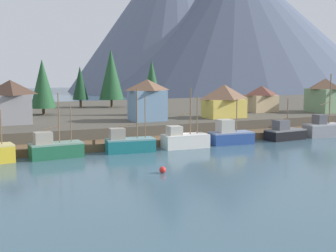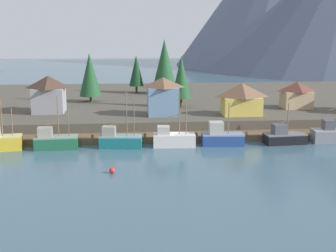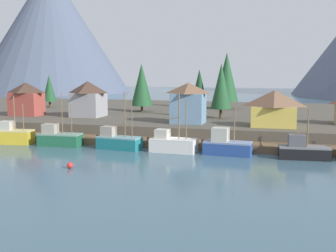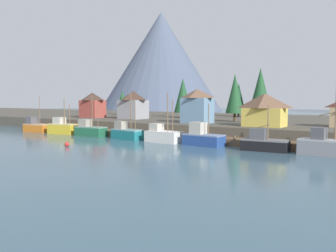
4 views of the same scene
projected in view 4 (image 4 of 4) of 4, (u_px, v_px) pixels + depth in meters
name	position (u px, v px, depth m)	size (l,w,h in m)	color
ground_plane	(220.00, 135.00, 76.66)	(400.00, 400.00, 1.00)	#3D5B6B
dock	(175.00, 137.00, 61.78)	(80.00, 4.00, 1.60)	brown
shoreline_bank	(242.00, 123.00, 86.38)	(400.00, 56.00, 2.50)	#4C473D
mountain_west_peak	(161.00, 62.00, 228.46)	(78.90, 78.90, 62.96)	#4C566B
fishing_boat_orange	(37.00, 127.00, 77.72)	(6.48, 3.42, 7.83)	#CC6B1E
fishing_boat_yellow	(62.00, 128.00, 72.88)	(6.55, 3.41, 7.34)	gold
fishing_boat_green	(90.00, 130.00, 68.56)	(6.41, 3.01, 7.84)	#1E5B3D
fishing_boat_teal	(127.00, 133.00, 63.12)	(6.51, 3.27, 8.27)	#196B70
fishing_boat_white	(163.00, 136.00, 58.58)	(6.40, 3.22, 8.19)	silver
fishing_boat_blue	(203.00, 137.00, 54.44)	(6.41, 3.13, 6.44)	navy
fishing_boat_black	(264.00, 143.00, 48.89)	(6.45, 3.22, 6.33)	black
fishing_boat_grey	(324.00, 146.00, 44.64)	(6.39, 2.92, 10.02)	gray
house_grey	(133.00, 105.00, 83.94)	(5.78, 5.61, 6.63)	gray
house_red	(92.00, 105.00, 89.83)	(6.04, 4.25, 6.35)	#9E4238
house_blue	(197.00, 106.00, 68.55)	(5.55, 4.47, 6.64)	#6689A8
house_yellow	(264.00, 110.00, 60.02)	(7.00, 4.43, 5.64)	gold
conifer_near_left	(239.00, 97.00, 94.56)	(3.39, 3.39, 8.91)	#4C3823
conifer_near_right	(235.00, 94.00, 72.84)	(3.76, 3.76, 9.91)	#4C3823
conifer_mid_left	(260.00, 89.00, 89.50)	(5.35, 5.35, 12.63)	#4C3823
conifer_mid_right	(122.00, 100.00, 106.84)	(3.15, 3.15, 7.58)	#4C3823
conifer_back_left	(183.00, 95.00, 89.75)	(4.52, 4.52, 10.06)	#4C3823
channel_buoy	(67.00, 144.00, 53.17)	(0.70, 0.70, 0.70)	red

